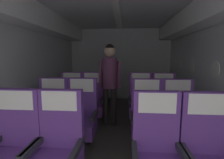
{
  "coord_description": "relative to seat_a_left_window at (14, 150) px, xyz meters",
  "views": [
    {
      "loc": [
        0.17,
        -0.04,
        1.38
      ],
      "look_at": [
        -0.09,
        3.21,
        0.92
      ],
      "focal_mm": 26.55,
      "sensor_mm": 36.0,
      "label": 1
    }
  ],
  "objects": [
    {
      "name": "seat_c_right_aisle",
      "position": [
        1.88,
        1.79,
        0.0
      ],
      "size": [
        0.48,
        0.47,
        1.05
      ],
      "color": "#38383D",
      "rests_on": "ground"
    },
    {
      "name": "seat_a_left_window",
      "position": [
        0.0,
        0.0,
        0.0
      ],
      "size": [
        0.48,
        0.47,
        1.05
      ],
      "color": "#38383D",
      "rests_on": "ground"
    },
    {
      "name": "flight_attendant",
      "position": [
        0.81,
        1.72,
        0.55
      ],
      "size": [
        0.43,
        0.28,
        1.61
      ],
      "rotation": [
        0.0,
        0.0,
        3.02
      ],
      "color": "black",
      "rests_on": "ground"
    },
    {
      "name": "seat_b_left_window",
      "position": [
        -0.01,
        0.89,
        0.0
      ],
      "size": [
        0.48,
        0.47,
        1.05
      ],
      "color": "#38383D",
      "rests_on": "ground"
    },
    {
      "name": "seat_a_right_aisle",
      "position": [
        1.89,
        0.01,
        0.0
      ],
      "size": [
        0.48,
        0.47,
        1.05
      ],
      "color": "#38383D",
      "rests_on": "ground"
    },
    {
      "name": "ground",
      "position": [
        0.94,
        1.21,
        -0.45
      ],
      "size": [
        3.41,
        5.69,
        0.02
      ],
      "primitive_type": "cube",
      "color": "#3D3833"
    },
    {
      "name": "seat_c_left_window",
      "position": [
        0.0,
        1.78,
        0.0
      ],
      "size": [
        0.48,
        0.47,
        1.05
      ],
      "color": "#38383D",
      "rests_on": "ground"
    },
    {
      "name": "seat_b_left_aisle",
      "position": [
        0.45,
        0.91,
        0.0
      ],
      "size": [
        0.48,
        0.47,
        1.05
      ],
      "color": "#38383D",
      "rests_on": "ground"
    },
    {
      "name": "seat_b_right_aisle",
      "position": [
        1.89,
        0.91,
        0.0
      ],
      "size": [
        0.48,
        0.47,
        1.05
      ],
      "color": "#38383D",
      "rests_on": "ground"
    },
    {
      "name": "seat_b_right_window",
      "position": [
        1.44,
        0.9,
        0.0
      ],
      "size": [
        0.48,
        0.47,
        1.05
      ],
      "color": "#38383D",
      "rests_on": "ground"
    },
    {
      "name": "seat_c_right_window",
      "position": [
        1.42,
        1.8,
        0.0
      ],
      "size": [
        0.48,
        0.47,
        1.05
      ],
      "color": "#38383D",
      "rests_on": "ground"
    },
    {
      "name": "fuselage_shell",
      "position": [
        0.94,
        1.45,
        1.2
      ],
      "size": [
        3.29,
        5.34,
        2.29
      ],
      "color": "silver",
      "rests_on": "ground"
    },
    {
      "name": "seat_a_left_aisle",
      "position": [
        0.45,
        0.01,
        0.0
      ],
      "size": [
        0.48,
        0.47,
        1.05
      ],
      "color": "#38383D",
      "rests_on": "ground"
    },
    {
      "name": "seat_a_right_window",
      "position": [
        1.42,
        0.01,
        0.0
      ],
      "size": [
        0.48,
        0.47,
        1.05
      ],
      "color": "#38383D",
      "rests_on": "ground"
    },
    {
      "name": "seat_c_left_aisle",
      "position": [
        0.44,
        1.8,
        0.0
      ],
      "size": [
        0.48,
        0.47,
        1.05
      ],
      "color": "#38383D",
      "rests_on": "ground"
    }
  ]
}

